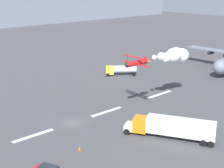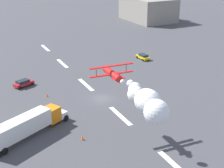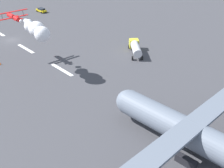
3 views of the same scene
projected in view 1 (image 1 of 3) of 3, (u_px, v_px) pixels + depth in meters
ground_plane at (73, 123)px, 65.24m from camera, size 440.00×440.00×0.00m
runway_stripe_2 at (33, 136)px, 59.71m from camera, size 8.00×0.90×0.01m
runway_stripe_3 at (107, 112)px, 70.77m from camera, size 8.00×0.90×0.01m
runway_stripe_4 at (160, 94)px, 81.84m from camera, size 8.00×0.90×0.01m
stunt_biplane_red at (172, 56)px, 74.55m from camera, size 19.01×7.32×3.65m
semi_truck_orange at (172, 127)px, 58.09m from camera, size 9.86×15.01×3.70m
fuel_tanker_truck at (121, 70)px, 98.14m from camera, size 8.35×7.44×2.90m
traffic_cone_near at (79, 148)px, 54.44m from camera, size 0.44×0.44×0.75m
traffic_cone_far at (156, 117)px, 67.18m from camera, size 0.44×0.44×0.75m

